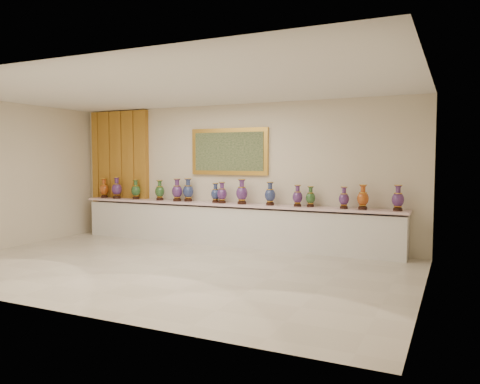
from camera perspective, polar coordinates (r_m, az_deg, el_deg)
The scene contains 18 objects.
ground at distance 8.11m, azimuth -8.55°, elevation -9.09°, with size 8.00×8.00×0.00m, color beige.
room at distance 11.38m, azimuth -12.57°, elevation 2.66°, with size 8.00×8.00×8.00m.
counter at distance 9.96m, azimuth -1.32°, elevation -4.03°, with size 7.28×0.48×0.90m.
vase_0 at distance 11.79m, azimuth -16.23°, elevation 0.35°, with size 0.22×0.22×0.47m.
vase_1 at distance 11.48m, azimuth -14.79°, elevation 0.38°, with size 0.25×0.25×0.51m.
vase_2 at distance 11.17m, azimuth -12.58°, elevation 0.20°, with size 0.22×0.22×0.46m.
vase_3 at distance 10.78m, azimuth -9.76°, elevation 0.10°, with size 0.25×0.25×0.46m.
vase_4 at distance 10.47m, azimuth -7.67°, elevation 0.11°, with size 0.26×0.26×0.50m.
vase_5 at distance 10.40m, azimuth -6.34°, elevation 0.12°, with size 0.25×0.25×0.51m.
vase_6 at distance 10.04m, azimuth -3.01°, elevation -0.23°, with size 0.25×0.25×0.42m.
vase_7 at distance 9.92m, azimuth -2.21°, elevation -0.20°, with size 0.21×0.21×0.45m.
vase_8 at distance 9.70m, azimuth 0.23°, elevation -0.11°, with size 0.27×0.27×0.52m.
vase_9 at distance 9.48m, azimuth 3.69°, elevation -0.34°, with size 0.25×0.25×0.47m.
vase_10 at distance 9.28m, azimuth 7.03°, elevation -0.58°, with size 0.24×0.24×0.43m.
vase_11 at distance 9.25m, azimuth 8.60°, elevation -0.68°, with size 0.23×0.23×0.40m.
vase_12 at distance 9.03m, azimuth 12.56°, elevation -0.81°, with size 0.20×0.20×0.42m.
vase_13 at distance 8.95m, azimuth 14.75°, elevation -0.75°, with size 0.26×0.26×0.46m.
vase_14 at distance 8.90m, azimuth 18.70°, elevation -0.84°, with size 0.29×0.29×0.47m.
Camera 1 is at (4.39, -6.56, 1.84)m, focal length 35.00 mm.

